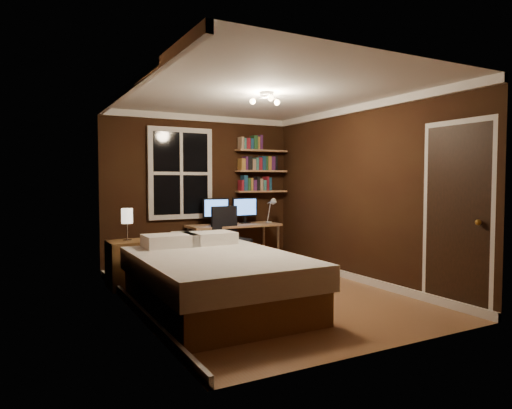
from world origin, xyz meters
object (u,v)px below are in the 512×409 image
desk (234,228)px  monitor_right (245,210)px  bed (216,280)px  radiator (185,251)px  bedside_lamp (127,225)px  nightstand (128,264)px  desk_lamp (271,210)px  office_chair (230,248)px  monitor_left (216,211)px

desk → monitor_right: bearing=17.6°
bed → radiator: bed is taller
bedside_lamp → desk: 1.95m
nightstand → desk_lamp: bearing=10.1°
bed → radiator: 2.31m
desk_lamp → office_chair: desk_lamp is taller
bed → radiator: size_ratio=3.58×
nightstand → monitor_right: monitor_right is taller
bedside_lamp → desk_lamp: size_ratio=0.99×
bed → desk_lamp: desk_lamp is taller
radiator → office_chair: bearing=-49.6°
nightstand → office_chair: bearing=5.6°
radiator → monitor_left: bearing=-13.2°
bedside_lamp → desk_lamp: desk_lamp is taller
radiator → monitor_left: monitor_left is taller
desk → office_chair: 0.55m
nightstand → desk: (1.85, 0.58, 0.35)m
desk → office_chair: size_ratio=1.46×
bed → desk: (1.22, 2.08, 0.33)m
nightstand → monitor_left: bearing=22.0°
bedside_lamp → desk: (1.85, 0.58, -0.19)m
monitor_right → nightstand: bearing=-162.6°
monitor_left → bedside_lamp: bearing=-157.3°
monitor_right → office_chair: 0.88m
radiator → monitor_right: 1.20m
monitor_right → bed: bearing=-124.1°
bed → radiator: bearing=79.1°
bedside_lamp → desk_lamp: (2.50, 0.47, 0.09)m
bedside_lamp → monitor_right: size_ratio=0.96×
radiator → desk_lamp: 1.58m
nightstand → desk: size_ratio=0.42×
nightstand → bedside_lamp: bedside_lamp is taller
bedside_lamp → monitor_right: bearing=17.4°
nightstand → office_chair: (1.59, 0.17, 0.08)m
office_chair → monitor_right: bearing=36.6°
monitor_left → office_chair: 0.72m
monitor_right → office_chair: bearing=-136.4°
bedside_lamp → bed: bearing=-67.0°
bedside_lamp → monitor_left: 1.70m
desk_lamp → office_chair: size_ratio=0.42×
bed → desk_lamp: size_ratio=5.14×
monitor_left → office_chair: bearing=-88.0°
bedside_lamp → desk: size_ratio=0.29×
bed → monitor_left: size_ratio=4.99×
desk → bedside_lamp: bearing=-162.6°
office_chair → desk_lamp: bearing=11.1°
bed → nightstand: (-0.64, 1.50, -0.01)m
desk_lamp → desk: bearing=170.6°
bedside_lamp → office_chair: (1.59, 0.17, -0.45)m
nightstand → desk_lamp: (2.50, 0.47, 0.63)m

